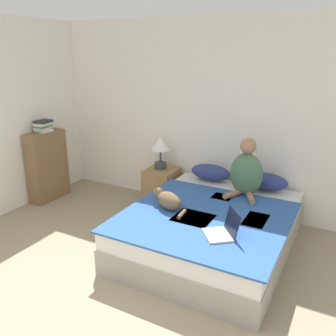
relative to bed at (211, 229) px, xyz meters
name	(u,v)px	position (x,y,z in m)	size (l,w,h in m)	color
wall_back	(222,118)	(-0.33, 1.10, 1.04)	(5.96, 0.05, 2.55)	white
bed	(211,229)	(0.00, 0.00, 0.00)	(1.68, 2.05, 0.48)	#9E998E
pillow_near	(211,172)	(-0.37, 0.86, 0.34)	(0.54, 0.28, 0.20)	navy
pillow_far	(266,181)	(0.37, 0.86, 0.34)	(0.54, 0.28, 0.20)	navy
person_sitting	(246,172)	(0.20, 0.56, 0.53)	(0.39, 0.38, 0.69)	#476B4C
cat_tabby	(167,200)	(-0.44, -0.20, 0.34)	(0.47, 0.34, 0.20)	brown
laptop_open	(223,230)	(0.30, -0.50, 0.29)	(0.40, 0.40, 0.24)	#B7B7BC
nightstand	(162,187)	(-1.08, 0.80, 0.03)	(0.42, 0.47, 0.53)	#937047
table_lamp	(160,147)	(-1.11, 0.83, 0.61)	(0.27, 0.27, 0.46)	#38383D
bookshelf	(48,166)	(-2.66, 0.20, 0.27)	(0.23, 0.61, 1.02)	brown
book_stack_top	(43,126)	(-2.66, 0.20, 0.87)	(0.20, 0.25, 0.17)	beige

